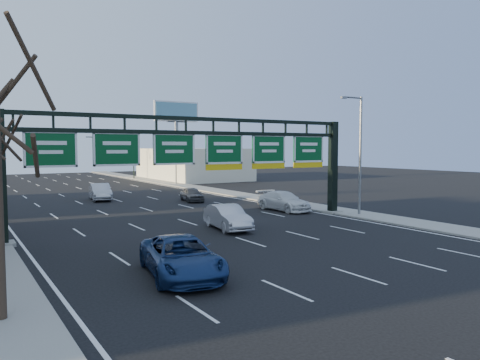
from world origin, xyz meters
TOP-DOWN VIEW (x-y plane):
  - ground at (0.00, 0.00)m, footprint 160.00×160.00m
  - sidewalk_right at (12.80, 20.00)m, footprint 3.00×120.00m
  - lane_markings at (0.00, 20.00)m, footprint 21.60×120.00m
  - sign_gantry at (0.16, 8.00)m, footprint 24.60×1.20m
  - building_right_distant at (20.00, 50.00)m, footprint 12.00×20.00m
  - streetlight_near at (12.47, 6.00)m, footprint 2.15×0.22m
  - streetlight_far at (12.47, 40.00)m, footprint 2.15×0.22m
  - billboard_right at (15.00, 44.98)m, footprint 7.00×0.50m
  - traffic_signal_mast at (5.69, 55.00)m, footprint 10.16×0.54m
  - car_blue_suv at (-6.11, -2.27)m, footprint 3.69×6.12m
  - car_silver_sedan at (0.96, 6.10)m, footprint 2.27×4.89m
  - car_white_wagon at (9.40, 11.31)m, footprint 2.41×5.45m
  - car_grey_far at (5.84, 21.24)m, footprint 2.27×4.21m
  - car_silver_distant at (-1.37, 26.93)m, footprint 2.42×5.12m

SIDE VIEW (x-z plane):
  - ground at x=0.00m, z-range 0.00..0.00m
  - lane_markings at x=0.00m, z-range 0.00..0.01m
  - sidewalk_right at x=12.80m, z-range 0.00..0.12m
  - car_grey_far at x=5.84m, z-range 0.00..1.36m
  - car_silver_sedan at x=0.96m, z-range 0.00..1.55m
  - car_white_wagon at x=9.40m, z-range 0.00..1.56m
  - car_blue_suv at x=-6.11m, z-range 0.00..1.59m
  - car_silver_distant at x=-1.37m, z-range 0.00..1.62m
  - building_right_distant at x=20.00m, z-range 0.00..5.00m
  - sign_gantry at x=0.16m, z-range 1.03..8.23m
  - streetlight_near at x=12.47m, z-range 0.58..9.58m
  - streetlight_far at x=12.47m, z-range 0.58..9.58m
  - traffic_signal_mast at x=5.69m, z-range 2.00..9.00m
  - billboard_right at x=15.00m, z-range 3.06..15.06m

